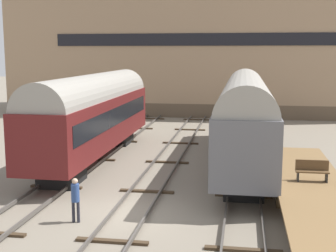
# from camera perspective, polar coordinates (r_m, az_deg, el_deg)

# --- Properties ---
(ground_plane) EXTENTS (200.00, 200.00, 0.00)m
(ground_plane) POSITION_cam_1_polar(r_m,az_deg,el_deg) (19.63, -4.39, -10.61)
(ground_plane) COLOR slate
(track_left) EXTENTS (2.60, 60.00, 0.26)m
(track_left) POSITION_cam_1_polar(r_m,az_deg,el_deg) (21.07, -16.63, -9.18)
(track_left) COLOR #4C4742
(track_left) RESTS_ON ground
(track_middle) EXTENTS (2.60, 60.00, 0.26)m
(track_middle) POSITION_cam_1_polar(r_m,az_deg,el_deg) (19.59, -4.40, -10.21)
(track_middle) COLOR #4C4742
(track_middle) RESTS_ON ground
(track_right) EXTENTS (2.60, 60.00, 0.26)m
(track_right) POSITION_cam_1_polar(r_m,az_deg,el_deg) (19.09, 9.19, -10.83)
(track_right) COLOR #4C4742
(track_right) RESTS_ON ground
(train_car_grey) EXTENTS (2.88, 18.97, 5.32)m
(train_car_grey) POSITION_cam_1_polar(r_m,az_deg,el_deg) (27.68, 9.37, 1.57)
(train_car_grey) COLOR black
(train_car_grey) RESTS_ON ground
(train_car_maroon) EXTENTS (2.96, 16.34, 5.27)m
(train_car_maroon) POSITION_cam_1_polar(r_m,az_deg,el_deg) (28.72, -9.03, 1.75)
(train_car_maroon) COLOR black
(train_car_maroon) RESTS_ON ground
(station_platform) EXTENTS (2.99, 15.86, 1.05)m
(station_platform) POSITION_cam_1_polar(r_m,az_deg,el_deg) (20.66, 17.14, -7.13)
(station_platform) COLOR brown
(station_platform) RESTS_ON ground
(bench) EXTENTS (1.40, 0.40, 0.91)m
(bench) POSITION_cam_1_polar(r_m,az_deg,el_deg) (21.21, 17.16, -5.15)
(bench) COLOR brown
(bench) RESTS_ON station_platform
(person_worker) EXTENTS (0.32, 0.32, 1.77)m
(person_worker) POSITION_cam_1_polar(r_m,az_deg,el_deg) (18.66, -11.23, -8.35)
(person_worker) COLOR #282833
(person_worker) RESTS_ON ground
(warehouse_building) EXTENTS (39.76, 12.79, 14.15)m
(warehouse_building) POSITION_cam_1_polar(r_m,az_deg,el_deg) (52.95, 3.76, 9.54)
(warehouse_building) COLOR brown
(warehouse_building) RESTS_ON ground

